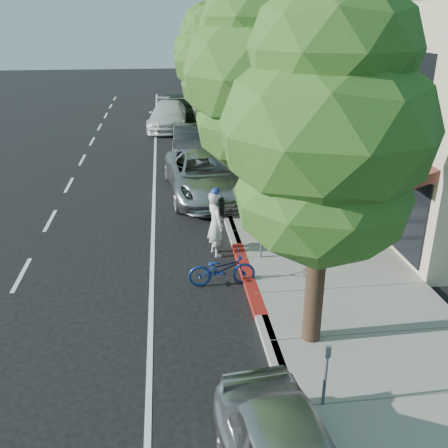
{
  "coord_description": "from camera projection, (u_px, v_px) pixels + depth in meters",
  "views": [
    {
      "loc": [
        -2.08,
        -10.81,
        6.66
      ],
      "look_at": [
        -0.56,
        1.76,
        1.35
      ],
      "focal_mm": 40.0,
      "sensor_mm": 36.0,
      "label": 1
    }
  ],
  "objects": [
    {
      "name": "bicycle",
      "position": [
        222.0,
        269.0,
        13.16
      ],
      "size": [
        1.79,
        0.64,
        0.94
      ],
      "primitive_type": "imported",
      "rotation": [
        0.0,
        0.0,
        1.58
      ],
      "color": "navy",
      "rests_on": "ground"
    },
    {
      "name": "white_pickup",
      "position": [
        169.0,
        116.0,
        31.41
      ],
      "size": [
        2.87,
        5.84,
        1.63
      ],
      "primitive_type": "imported",
      "rotation": [
        0.0,
        0.0,
        -0.11
      ],
      "color": "white",
      "rests_on": "ground"
    },
    {
      "name": "curb",
      "position": [
        219.0,
        193.0,
        19.99
      ],
      "size": [
        0.3,
        56.0,
        0.15
      ],
      "primitive_type": "cube",
      "color": "#9E998E",
      "rests_on": "ground"
    },
    {
      "name": "storefront_building",
      "position": [
        364.0,
        74.0,
        28.88
      ],
      "size": [
        10.0,
        36.0,
        7.0
      ],
      "primitive_type": "cube",
      "color": "beige",
      "rests_on": "ground"
    },
    {
      "name": "curb_red_segment",
      "position": [
        248.0,
        277.0,
        13.58
      ],
      "size": [
        0.32,
        4.0,
        0.15
      ],
      "primitive_type": "cube",
      "color": "maroon",
      "rests_on": "ground"
    },
    {
      "name": "dark_sedan",
      "position": [
        189.0,
        140.0,
        25.6
      ],
      "size": [
        1.85,
        4.48,
        1.44
      ],
      "primitive_type": "imported",
      "rotation": [
        0.0,
        0.0,
        -0.07
      ],
      "color": "#222628",
      "rests_on": "ground"
    },
    {
      "name": "dark_suv_far",
      "position": [
        178.0,
        107.0,
        34.14
      ],
      "size": [
        2.25,
        5.16,
        1.73
      ],
      "primitive_type": "imported",
      "rotation": [
        0.0,
        0.0,
        0.04
      ],
      "color": "black",
      "rests_on": "ground"
    },
    {
      "name": "street_tree_4",
      "position": [
        208.0,
        48.0,
        31.1
      ],
      "size": [
        4.04,
        4.04,
        7.52
      ],
      "color": "black",
      "rests_on": "ground"
    },
    {
      "name": "cyclist",
      "position": [
        216.0,
        224.0,
        14.66
      ],
      "size": [
        0.67,
        0.83,
        1.99
      ],
      "primitive_type": "imported",
      "rotation": [
        0.0,
        0.0,
        1.88
      ],
      "color": "silver",
      "rests_on": "ground"
    },
    {
      "name": "street_tree_1",
      "position": [
        264.0,
        76.0,
        14.52
      ],
      "size": [
        4.92,
        4.92,
        8.1
      ],
      "color": "black",
      "rests_on": "ground"
    },
    {
      "name": "ground",
      "position": [
        254.0,
        298.0,
        12.7
      ],
      "size": [
        120.0,
        120.0,
        0.0
      ],
      "primitive_type": "plane",
      "color": "black",
      "rests_on": "ground"
    },
    {
      "name": "street_tree_3",
      "position": [
        219.0,
        61.0,
        25.72
      ],
      "size": [
        4.85,
        4.85,
        7.34
      ],
      "color": "black",
      "rests_on": "ground"
    },
    {
      "name": "silver_suv",
      "position": [
        205.0,
        175.0,
        19.64
      ],
      "size": [
        3.21,
        6.22,
        1.68
      ],
      "primitive_type": "imported",
      "rotation": [
        0.0,
        0.0,
        0.07
      ],
      "color": "#B0AFB4",
      "rests_on": "ground"
    },
    {
      "name": "pedestrian",
      "position": [
        291.0,
        151.0,
        22.46
      ],
      "size": [
        0.84,
        0.66,
        1.72
      ],
      "primitive_type": "imported",
      "rotation": [
        0.0,
        0.0,
        3.13
      ],
      "color": "black",
      "rests_on": "sidewalk"
    },
    {
      "name": "street_tree_2",
      "position": [
        235.0,
        69.0,
        20.16
      ],
      "size": [
        4.12,
        4.12,
        7.38
      ],
      "color": "black",
      "rests_on": "ground"
    },
    {
      "name": "sidewalk",
      "position": [
        275.0,
        191.0,
        20.25
      ],
      "size": [
        4.6,
        56.0,
        0.15
      ],
      "primitive_type": "cube",
      "color": "gray",
      "rests_on": "ground"
    },
    {
      "name": "street_tree_0",
      "position": [
        327.0,
        134.0,
        9.17
      ],
      "size": [
        4.08,
        4.08,
        7.37
      ],
      "color": "black",
      "rests_on": "ground"
    },
    {
      "name": "street_tree_5",
      "position": [
        201.0,
        51.0,
        36.81
      ],
      "size": [
        4.27,
        4.27,
        6.82
      ],
      "color": "black",
      "rests_on": "ground"
    }
  ]
}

